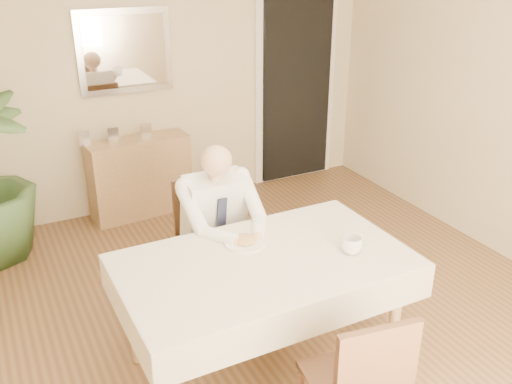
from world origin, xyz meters
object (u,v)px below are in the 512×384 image
dining_table (264,271)px  chair_near (360,380)px  coffee_mug (351,245)px  chair_far (208,232)px  seated_man (224,227)px  sideboard (140,177)px

dining_table → chair_near: chair_near is taller
coffee_mug → chair_far: bearing=115.5°
seated_man → sideboard: (-0.06, 1.87, -0.31)m
chair_far → seated_man: seated_man is taller
chair_far → chair_near: chair_far is taller
chair_far → dining_table: bearing=-85.0°
coffee_mug → dining_table: bearing=161.7°
chair_near → coffee_mug: 0.86m
chair_far → coffee_mug: 1.20m
chair_near → chair_far: bearing=101.4°
chair_far → chair_near: bearing=-82.3°
chair_near → sideboard: chair_near is taller
dining_table → chair_far: bearing=89.6°
dining_table → chair_near: 0.88m
dining_table → chair_far: 0.90m
chair_far → coffee_mug: chair_far is taller
dining_table → seated_man: 0.59m
dining_table → coffee_mug: bearing=-18.7°
chair_far → seated_man: bearing=-85.0°
coffee_mug → seated_man: bearing=123.4°
coffee_mug → sideboard: bearing=102.0°
dining_table → seated_man: size_ratio=1.38×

